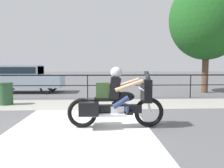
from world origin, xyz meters
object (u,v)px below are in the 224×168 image
(trash_bin, at_px, (6,94))
(tree_behind_sign, at_px, (207,19))
(parked_car, at_px, (25,77))
(motorcycle, at_px, (115,101))

(trash_bin, relative_size, tree_behind_sign, 0.14)
(parked_car, height_order, trash_bin, parked_car)
(motorcycle, relative_size, trash_bin, 2.72)
(tree_behind_sign, bearing_deg, trash_bin, -159.85)
(motorcycle, height_order, tree_behind_sign, tree_behind_sign)
(parked_car, relative_size, trash_bin, 4.65)
(tree_behind_sign, bearing_deg, parked_car, 177.35)
(motorcycle, distance_m, trash_bin, 5.49)
(motorcycle, bearing_deg, trash_bin, 145.12)
(motorcycle, xyz_separation_m, parked_car, (-4.87, 7.69, 0.23))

